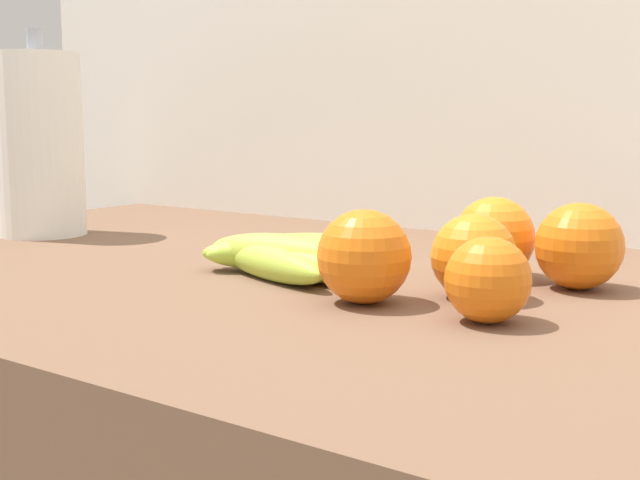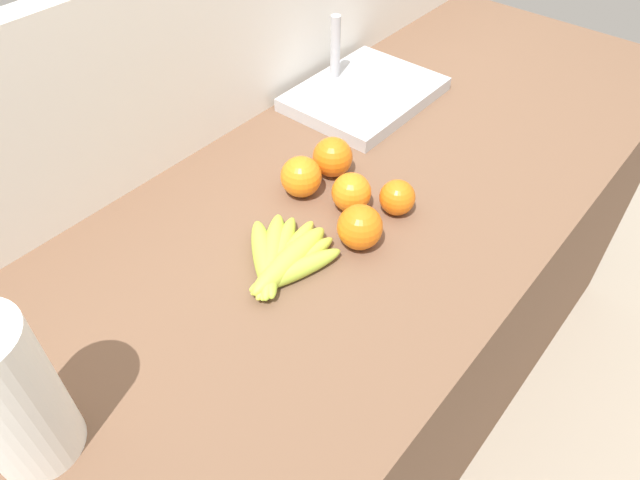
{
  "view_description": "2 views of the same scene",
  "coord_description": "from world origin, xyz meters",
  "px_view_note": "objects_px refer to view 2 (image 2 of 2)",
  "views": [
    {
      "loc": [
        0.22,
        -0.69,
        1.08
      ],
      "look_at": [
        -0.28,
        -0.02,
        0.95
      ],
      "focal_mm": 48.09,
      "sensor_mm": 36.0,
      "label": 1
    },
    {
      "loc": [
        -0.8,
        -0.5,
        1.66
      ],
      "look_at": [
        -0.26,
        -0.05,
        0.96
      ],
      "focal_mm": 32.38,
      "sensor_mm": 36.0,
      "label": 2
    }
  ],
  "objects_px": {
    "orange_back_right": "(397,197)",
    "paper_towel_roll": "(9,397)",
    "orange_center": "(301,177)",
    "orange_far_right": "(351,192)",
    "orange_right": "(333,157)",
    "banana_bunch": "(282,260)",
    "orange_back_left": "(360,227)",
    "sink_basin": "(364,93)"
  },
  "relations": [
    {
      "from": "orange_back_right",
      "to": "paper_towel_roll",
      "type": "distance_m",
      "value": 0.71
    },
    {
      "from": "orange_back_right",
      "to": "orange_center",
      "type": "bearing_deg",
      "value": 113.24
    },
    {
      "from": "orange_far_right",
      "to": "orange_center",
      "type": "bearing_deg",
      "value": 105.12
    },
    {
      "from": "orange_center",
      "to": "paper_towel_roll",
      "type": "xyz_separation_m",
      "value": [
        -0.62,
        -0.08,
        0.08
      ]
    },
    {
      "from": "orange_far_right",
      "to": "paper_towel_roll",
      "type": "bearing_deg",
      "value": 177.89
    },
    {
      "from": "orange_center",
      "to": "orange_right",
      "type": "bearing_deg",
      "value": -4.59
    },
    {
      "from": "banana_bunch",
      "to": "orange_back_left",
      "type": "distance_m",
      "value": 0.15
    },
    {
      "from": "orange_far_right",
      "to": "sink_basin",
      "type": "distance_m",
      "value": 0.4
    },
    {
      "from": "orange_back_left",
      "to": "orange_back_right",
      "type": "bearing_deg",
      "value": -0.41
    },
    {
      "from": "orange_right",
      "to": "paper_towel_roll",
      "type": "distance_m",
      "value": 0.72
    },
    {
      "from": "orange_back_right",
      "to": "banana_bunch",
      "type": "bearing_deg",
      "value": 164.73
    },
    {
      "from": "orange_back_left",
      "to": "orange_back_right",
      "type": "relative_size",
      "value": 1.2
    },
    {
      "from": "orange_far_right",
      "to": "orange_back_right",
      "type": "bearing_deg",
      "value": -56.83
    },
    {
      "from": "orange_right",
      "to": "orange_far_right",
      "type": "bearing_deg",
      "value": -122.67
    },
    {
      "from": "orange_back_right",
      "to": "orange_back_left",
      "type": "bearing_deg",
      "value": 179.59
    },
    {
      "from": "orange_center",
      "to": "sink_basin",
      "type": "bearing_deg",
      "value": 17.83
    },
    {
      "from": "orange_far_right",
      "to": "paper_towel_roll",
      "type": "height_order",
      "value": "paper_towel_roll"
    },
    {
      "from": "orange_center",
      "to": "sink_basin",
      "type": "xyz_separation_m",
      "value": [
        0.36,
        0.12,
        -0.02
      ]
    },
    {
      "from": "orange_center",
      "to": "paper_towel_roll",
      "type": "distance_m",
      "value": 0.63
    },
    {
      "from": "banana_bunch",
      "to": "orange_back_left",
      "type": "xyz_separation_m",
      "value": [
        0.13,
        -0.07,
        0.02
      ]
    },
    {
      "from": "orange_far_right",
      "to": "banana_bunch",
      "type": "bearing_deg",
      "value": -178.56
    },
    {
      "from": "orange_far_right",
      "to": "orange_center",
      "type": "relative_size",
      "value": 0.94
    },
    {
      "from": "orange_back_right",
      "to": "paper_towel_roll",
      "type": "bearing_deg",
      "value": 172.07
    },
    {
      "from": "orange_far_right",
      "to": "sink_basin",
      "type": "bearing_deg",
      "value": 33.24
    },
    {
      "from": "orange_right",
      "to": "orange_back_right",
      "type": "relative_size",
      "value": 1.19
    },
    {
      "from": "orange_center",
      "to": "orange_right",
      "type": "relative_size",
      "value": 0.99
    },
    {
      "from": "orange_back_left",
      "to": "orange_back_right",
      "type": "height_order",
      "value": "orange_back_left"
    },
    {
      "from": "orange_far_right",
      "to": "paper_towel_roll",
      "type": "xyz_separation_m",
      "value": [
        -0.65,
        0.02,
        0.08
      ]
    },
    {
      "from": "orange_far_right",
      "to": "orange_back_left",
      "type": "relative_size",
      "value": 0.93
    },
    {
      "from": "paper_towel_roll",
      "to": "orange_right",
      "type": "bearing_deg",
      "value": 5.77
    },
    {
      "from": "orange_far_right",
      "to": "orange_right",
      "type": "bearing_deg",
      "value": 57.33
    },
    {
      "from": "orange_far_right",
      "to": "orange_center",
      "type": "distance_m",
      "value": 0.11
    },
    {
      "from": "orange_far_right",
      "to": "sink_basin",
      "type": "height_order",
      "value": "sink_basin"
    },
    {
      "from": "orange_back_right",
      "to": "sink_basin",
      "type": "height_order",
      "value": "sink_basin"
    },
    {
      "from": "orange_center",
      "to": "sink_basin",
      "type": "height_order",
      "value": "sink_basin"
    },
    {
      "from": "orange_far_right",
      "to": "sink_basin",
      "type": "xyz_separation_m",
      "value": [
        0.34,
        0.22,
        -0.02
      ]
    },
    {
      "from": "banana_bunch",
      "to": "paper_towel_roll",
      "type": "relative_size",
      "value": 0.77
    },
    {
      "from": "orange_back_left",
      "to": "sink_basin",
      "type": "height_order",
      "value": "sink_basin"
    },
    {
      "from": "banana_bunch",
      "to": "paper_towel_roll",
      "type": "distance_m",
      "value": 0.46
    },
    {
      "from": "orange_center",
      "to": "orange_right",
      "type": "xyz_separation_m",
      "value": [
        0.09,
        -0.01,
        0.0
      ]
    },
    {
      "from": "orange_back_left",
      "to": "paper_towel_roll",
      "type": "distance_m",
      "value": 0.6
    },
    {
      "from": "orange_right",
      "to": "orange_back_left",
      "type": "bearing_deg",
      "value": -127.81
    }
  ]
}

